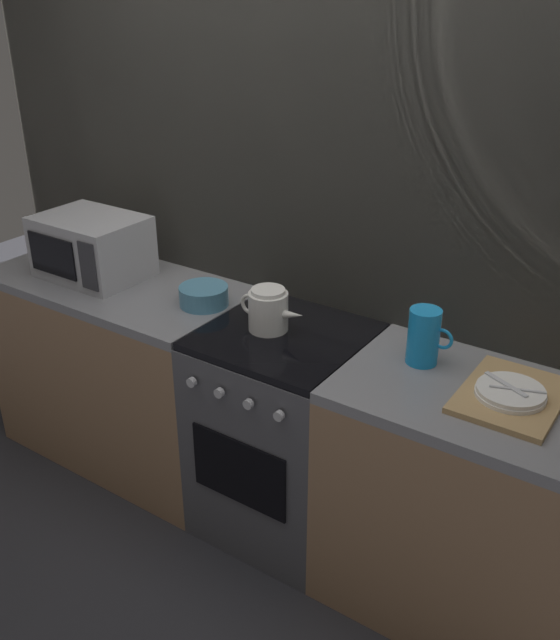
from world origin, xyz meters
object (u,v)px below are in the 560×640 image
at_px(microwave, 92,247).
at_px(kettle, 268,310).
at_px(mixing_bowl, 204,296).
at_px(dish_pile, 511,395).
at_px(pitcher, 424,336).
at_px(stove_unit, 284,432).

distance_m(microwave, kettle, 0.95).
distance_m(mixing_bowl, dish_pile, 1.26).
bearing_deg(mixing_bowl, pitcher, 3.55).
distance_m(microwave, dish_pile, 1.87).
height_order(stove_unit, pitcher, pitcher).
height_order(stove_unit, dish_pile, dish_pile).
xyz_separation_m(pitcher, dish_pile, (0.33, -0.07, -0.08)).
xyz_separation_m(kettle, mixing_bowl, (-0.34, 0.03, -0.04)).
bearing_deg(pitcher, dish_pile, -11.14).
bearing_deg(kettle, stove_unit, 4.12).
relative_size(stove_unit, pitcher, 4.50).
bearing_deg(microwave, dish_pile, 0.75).
height_order(kettle, pitcher, pitcher).
bearing_deg(dish_pile, kettle, -178.30).
height_order(stove_unit, mixing_bowl, mixing_bowl).
bearing_deg(microwave, kettle, -0.17).
relative_size(kettle, pitcher, 1.42).
xyz_separation_m(microwave, kettle, (0.95, -0.00, -0.05)).
relative_size(microwave, dish_pile, 1.15).
bearing_deg(stove_unit, kettle, -175.88).
bearing_deg(mixing_bowl, kettle, -5.76).
distance_m(mixing_bowl, pitcher, 0.93).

